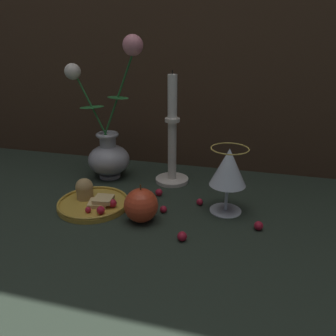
{
  "coord_description": "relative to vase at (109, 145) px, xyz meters",
  "views": [
    {
      "loc": [
        0.2,
        -0.68,
        0.38
      ],
      "look_at": [
        0.02,
        0.01,
        0.1
      ],
      "focal_mm": 35.0,
      "sensor_mm": 36.0,
      "label": 1
    }
  ],
  "objects": [
    {
      "name": "vase",
      "position": [
        0.0,
        0.0,
        0.0
      ],
      "size": [
        0.23,
        0.12,
        0.39
      ],
      "color": "#A3A3A8",
      "rests_on": "ground_plane"
    },
    {
      "name": "berry_under_candlestick",
      "position": [
        0.17,
        -0.08,
        -0.09
      ],
      "size": [
        0.02,
        0.02,
        0.02
      ],
      "primitive_type": "sphere",
      "color": "#AD192D",
      "rests_on": "ground_plane"
    },
    {
      "name": "berry_far_right",
      "position": [
        0.28,
        -0.27,
        -0.09
      ],
      "size": [
        0.02,
        0.02,
        0.02
      ],
      "primitive_type": "sphere",
      "color": "#AD192D",
      "rests_on": "ground_plane"
    },
    {
      "name": "berry_front_center",
      "position": [
        0.43,
        -0.19,
        -0.09
      ],
      "size": [
        0.02,
        0.02,
        0.02
      ],
      "primitive_type": "sphere",
      "color": "#AD192D",
      "rests_on": "ground_plane"
    },
    {
      "name": "berry_by_glass_stem",
      "position": [
        0.29,
        -0.11,
        -0.09
      ],
      "size": [
        0.02,
        0.02,
        0.02
      ],
      "primitive_type": "sphere",
      "color": "#AD192D",
      "rests_on": "ground_plane"
    },
    {
      "name": "ground_plane",
      "position": [
        0.19,
        -0.14,
        -0.1
      ],
      "size": [
        2.4,
        2.4,
        0.0
      ],
      "primitive_type": "plane",
      "color": "#232D23",
      "rests_on": "ground"
    },
    {
      "name": "plate_with_pastries",
      "position": [
        0.03,
        -0.18,
        -0.08
      ],
      "size": [
        0.17,
        0.17,
        0.06
      ],
      "color": "gold",
      "rests_on": "ground_plane"
    },
    {
      "name": "candlestick",
      "position": [
        0.18,
        0.02,
        0.01
      ],
      "size": [
        0.09,
        0.09,
        0.31
      ],
      "color": "silver",
      "rests_on": "ground_plane"
    },
    {
      "name": "wine_glass",
      "position": [
        0.35,
        -0.12,
        0.01
      ],
      "size": [
        0.09,
        0.09,
        0.16
      ],
      "color": "silver",
      "rests_on": "ground_plane"
    },
    {
      "name": "berry_near_plate",
      "position": [
        0.21,
        -0.17,
        -0.09
      ],
      "size": [
        0.02,
        0.02,
        0.02
      ],
      "primitive_type": "sphere",
      "color": "#AD192D",
      "rests_on": "ground_plane"
    },
    {
      "name": "apple_beside_vase",
      "position": [
        0.17,
        -0.21,
        -0.06
      ],
      "size": [
        0.08,
        0.08,
        0.09
      ],
      "color": "#D14223",
      "rests_on": "ground_plane"
    }
  ]
}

